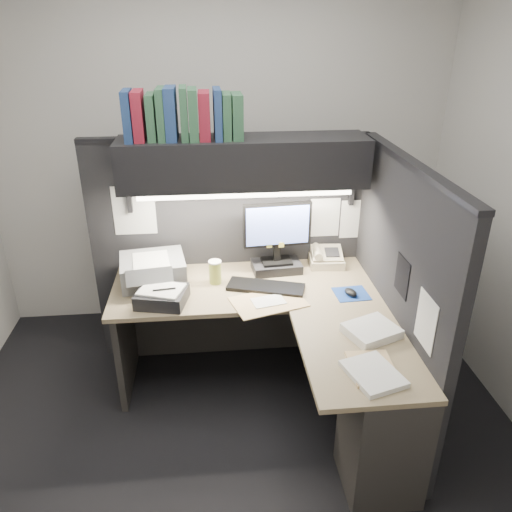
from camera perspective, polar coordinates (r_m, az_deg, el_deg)
The scene contains 22 objects.
floor at distance 3.26m, azimuth -2.39°, elevation -19.57°, with size 3.50×3.50×0.00m, color black.
wall_back at distance 3.92m, azimuth -4.11°, elevation 11.30°, with size 3.50×0.04×2.70m, color beige.
wall_front at distance 1.25m, azimuth 1.00°, elevation -24.29°, with size 3.50×0.04×2.70m, color beige.
partition_back at distance 3.57m, azimuth -3.05°, elevation 0.47°, with size 1.90×0.06×1.60m, color black.
partition_right at distance 3.10m, azimuth 15.59°, elevation -4.65°, with size 0.06×1.50×1.60m, color black.
desk at distance 3.01m, azimuth 5.79°, elevation -12.97°, with size 1.70×1.53×0.73m.
overhead_shelf at distance 3.16m, azimuth -1.43°, elevation 10.72°, with size 1.55×0.34×0.30m, color black.
task_light_tube at distance 3.08m, azimuth -1.20°, elevation 7.00°, with size 0.04×0.04×1.32m, color white.
monitor at distance 3.37m, azimuth 2.41°, elevation 1.28°, with size 0.46×0.23×0.49m.
keyboard at distance 3.22m, azimuth 1.14°, elevation -3.56°, with size 0.49×0.16×0.02m, color black.
mousepad at distance 3.22m, azimuth 10.84°, elevation -4.26°, with size 0.21×0.19×0.00m, color navy.
mouse at distance 3.20m, azimuth 10.78°, elevation -4.09°, with size 0.06×0.10×0.04m, color black.
telephone at distance 3.57m, azimuth 8.02°, elevation -0.16°, with size 0.24×0.25×0.10m, color #B5A98B.
coffee_cup at distance 3.27m, azimuth -4.69°, elevation -1.91°, with size 0.08×0.08×0.15m, color #C8C950.
printer at distance 3.35m, azimuth -11.69°, elevation -1.54°, with size 0.41×0.35×0.16m, color gray.
notebook_stack at distance 3.10m, azimuth -10.70°, elevation -4.59°, with size 0.29×0.24×0.09m, color black.
open_folder at distance 3.08m, azimuth 1.42°, elevation -5.27°, with size 0.43×0.28×0.01m, color tan.
paper_stack_a at distance 2.84m, azimuth 13.06°, elevation -8.33°, with size 0.27×0.23×0.05m, color white.
paper_stack_b at distance 2.56m, azimuth 13.25°, elevation -12.98°, with size 0.23×0.28×0.03m, color white.
manila_stack at distance 2.60m, azimuth 13.15°, elevation -12.38°, with size 0.22×0.28×0.02m, color tan.
binder_row at distance 3.09m, azimuth -8.32°, elevation 15.66°, with size 0.70×0.24×0.30m.
pinned_papers at distance 3.17m, azimuth 4.28°, elevation 2.13°, with size 1.76×1.31×0.51m.
Camera 1 is at (-0.10, -2.30, 2.31)m, focal length 35.00 mm.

